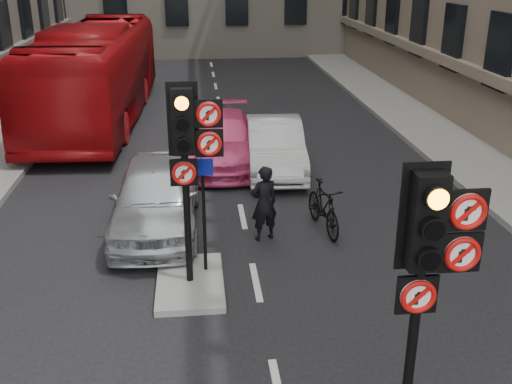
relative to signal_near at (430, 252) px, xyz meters
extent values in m
cube|color=gray|center=(5.71, 11.01, -2.50)|extent=(3.00, 50.00, 0.16)
cube|color=gray|center=(-2.69, 4.01, -2.52)|extent=(1.20, 2.00, 0.12)
cylinder|color=black|center=(-0.09, 0.01, -1.38)|extent=(0.12, 0.12, 2.40)
cube|color=black|center=(-0.09, 0.01, 0.37)|extent=(0.36, 0.28, 1.10)
cube|color=black|center=(-0.09, 0.14, 0.37)|extent=(0.52, 0.03, 1.25)
cylinder|color=orange|center=(-0.09, -0.24, 0.72)|extent=(0.22, 0.01, 0.22)
cylinder|color=black|center=(-0.09, -0.24, 0.37)|extent=(0.22, 0.01, 0.22)
cylinder|color=black|center=(-0.09, -0.24, 0.02)|extent=(0.22, 0.01, 0.22)
cube|color=black|center=(0.33, -0.01, 0.49)|extent=(0.47, 0.05, 0.47)
cylinder|color=white|center=(0.33, -0.05, 0.49)|extent=(0.41, 0.02, 0.41)
torus|color=#BF0C0A|center=(0.33, -0.07, 0.49)|extent=(0.41, 0.06, 0.41)
cube|color=#BF0C0A|center=(0.33, -0.07, 0.49)|extent=(0.25, 0.01, 0.25)
cube|color=black|center=(0.33, -0.01, -0.01)|extent=(0.47, 0.05, 0.47)
cylinder|color=white|center=(0.33, -0.05, -0.01)|extent=(0.41, 0.02, 0.41)
torus|color=#BF0C0A|center=(0.33, -0.07, -0.01)|extent=(0.41, 0.06, 0.41)
cube|color=#BF0C0A|center=(0.33, -0.07, -0.01)|extent=(0.25, 0.01, 0.25)
cube|color=black|center=(-0.11, -0.01, -0.51)|extent=(0.47, 0.05, 0.47)
cylinder|color=white|center=(-0.11, -0.05, -0.51)|extent=(0.41, 0.02, 0.41)
torus|color=#BF0C0A|center=(-0.11, -0.07, -0.51)|extent=(0.41, 0.06, 0.41)
cube|color=#BF0C0A|center=(-0.11, -0.07, -0.51)|extent=(0.25, 0.01, 0.25)
cylinder|color=black|center=(-2.69, 4.01, -1.26)|extent=(0.12, 0.12, 2.40)
cube|color=black|center=(-2.69, 4.01, 0.49)|extent=(0.36, 0.28, 1.10)
cube|color=black|center=(-2.69, 4.14, 0.49)|extent=(0.52, 0.03, 1.25)
cylinder|color=orange|center=(-2.69, 3.76, 0.84)|extent=(0.22, 0.02, 0.22)
cylinder|color=black|center=(-2.69, 3.76, 0.49)|extent=(0.22, 0.02, 0.22)
cylinder|color=black|center=(-2.69, 3.76, 0.14)|extent=(0.22, 0.02, 0.22)
cube|color=black|center=(-2.27, 3.99, 0.61)|extent=(0.47, 0.05, 0.47)
cylinder|color=white|center=(-2.27, 3.95, 0.61)|extent=(0.41, 0.02, 0.41)
torus|color=#BF0C0A|center=(-2.27, 3.93, 0.61)|extent=(0.41, 0.06, 0.41)
cube|color=#BF0C0A|center=(-2.27, 3.93, 0.61)|extent=(0.25, 0.02, 0.25)
cube|color=black|center=(-2.27, 3.99, 0.11)|extent=(0.47, 0.05, 0.47)
cylinder|color=white|center=(-2.27, 3.95, 0.11)|extent=(0.41, 0.02, 0.41)
torus|color=#BF0C0A|center=(-2.27, 3.93, 0.11)|extent=(0.41, 0.06, 0.41)
cube|color=#BF0C0A|center=(-2.27, 3.93, 0.11)|extent=(0.25, 0.02, 0.25)
cube|color=black|center=(-2.71, 3.99, -0.39)|extent=(0.47, 0.05, 0.47)
cylinder|color=white|center=(-2.71, 3.95, -0.39)|extent=(0.41, 0.02, 0.41)
torus|color=#BF0C0A|center=(-2.71, 3.93, -0.39)|extent=(0.41, 0.06, 0.41)
cube|color=#BF0C0A|center=(-2.71, 3.93, -0.39)|extent=(0.25, 0.02, 0.25)
imported|color=#AFB3B8|center=(-3.40, 6.57, -1.82)|extent=(1.89, 4.51, 1.52)
imported|color=silver|center=(-0.32, 10.16, -1.88)|extent=(1.73, 4.34, 1.40)
imported|color=#E74482|center=(-1.71, 10.95, -1.89)|extent=(2.09, 4.82, 1.38)
imported|color=#9D0B10|center=(-5.92, 16.39, -0.88)|extent=(3.38, 12.36, 3.41)
imported|color=black|center=(0.19, 6.08, -2.04)|extent=(0.78, 1.87, 1.09)
imported|color=black|center=(-1.13, 5.79, -1.77)|extent=(0.69, 0.56, 1.62)
cylinder|color=black|center=(-2.39, 4.38, -1.39)|extent=(0.06, 0.06, 2.15)
cube|color=#0C168C|center=(-2.39, 4.33, -0.42)|extent=(0.38, 0.08, 0.30)
camera|label=1|loc=(-2.48, -5.56, 2.98)|focal=42.00mm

